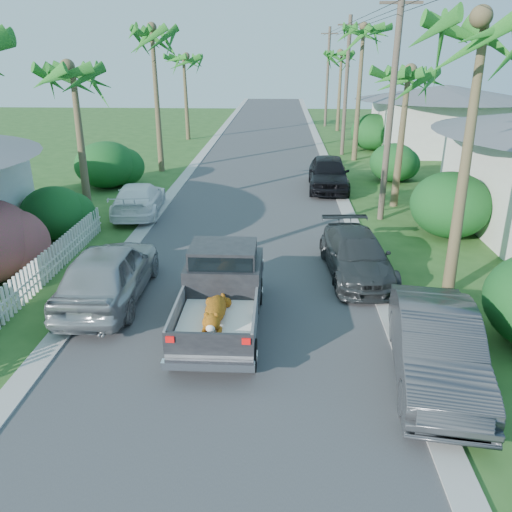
# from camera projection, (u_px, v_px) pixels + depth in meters

# --- Properties ---
(ground) EXTENTS (120.00, 120.00, 0.00)m
(ground) POSITION_uv_depth(u_px,v_px,m) (214.00, 416.00, 9.83)
(ground) COLOR #284F1D
(ground) RESTS_ON ground
(road) EXTENTS (8.00, 100.00, 0.02)m
(road) POSITION_uv_depth(u_px,v_px,m) (262.00, 162.00, 32.96)
(road) COLOR #38383A
(road) RESTS_ON ground
(curb_left) EXTENTS (0.60, 100.00, 0.06)m
(curb_left) POSITION_uv_depth(u_px,v_px,m) (197.00, 161.00, 33.15)
(curb_left) COLOR #A5A39E
(curb_left) RESTS_ON ground
(curb_right) EXTENTS (0.60, 100.00, 0.06)m
(curb_right) POSITION_uv_depth(u_px,v_px,m) (327.00, 162.00, 32.76)
(curb_right) COLOR #A5A39E
(curb_right) RESTS_ON ground
(pickup_truck) EXTENTS (1.98, 5.12, 2.06)m
(pickup_truck) POSITION_uv_depth(u_px,v_px,m) (223.00, 287.00, 12.99)
(pickup_truck) COLOR black
(pickup_truck) RESTS_ON ground
(parked_car_rn) EXTENTS (2.27, 4.94, 1.57)m
(parked_car_rn) POSITION_uv_depth(u_px,v_px,m) (436.00, 347.00, 10.71)
(parked_car_rn) COLOR #313336
(parked_car_rn) RESTS_ON ground
(parked_car_rm) EXTENTS (2.24, 4.79, 1.35)m
(parked_car_rm) POSITION_uv_depth(u_px,v_px,m) (356.00, 255.00, 15.89)
(parked_car_rm) COLOR #2B2F30
(parked_car_rm) RESTS_ON ground
(parked_car_rf) EXTENTS (2.22, 5.11, 1.72)m
(parked_car_rf) POSITION_uv_depth(u_px,v_px,m) (328.00, 173.00, 26.01)
(parked_car_rf) COLOR black
(parked_car_rf) RESTS_ON ground
(parked_car_ln) EXTENTS (2.13, 5.08, 1.72)m
(parked_car_ln) POSITION_uv_depth(u_px,v_px,m) (109.00, 273.00, 14.18)
(parked_car_ln) COLOR #9DA0A4
(parked_car_ln) RESTS_ON ground
(parked_car_lf) EXTENTS (2.42, 4.93, 1.38)m
(parked_car_lf) POSITION_uv_depth(u_px,v_px,m) (139.00, 199.00, 22.02)
(parked_car_lf) COLOR white
(parked_car_lf) RESTS_ON ground
(palm_l_b) EXTENTS (4.40, 4.40, 7.40)m
(palm_l_b) POSITION_uv_depth(u_px,v_px,m) (71.00, 68.00, 18.93)
(palm_l_b) COLOR brown
(palm_l_b) RESTS_ON ground
(palm_l_c) EXTENTS (4.40, 4.40, 9.20)m
(palm_l_c) POSITION_uv_depth(u_px,v_px,m) (152.00, 29.00, 27.49)
(palm_l_c) COLOR brown
(palm_l_c) RESTS_ON ground
(palm_l_d) EXTENTS (4.40, 4.40, 7.70)m
(palm_l_d) POSITION_uv_depth(u_px,v_px,m) (184.00, 57.00, 39.17)
(palm_l_d) COLOR brown
(palm_l_d) RESTS_ON ground
(palm_r_a) EXTENTS (4.40, 4.40, 8.70)m
(palm_r_a) POSITION_uv_depth(u_px,v_px,m) (488.00, 20.00, 12.31)
(palm_r_a) COLOR brown
(palm_r_a) RESTS_ON ground
(palm_r_b) EXTENTS (4.40, 4.40, 7.20)m
(palm_r_b) POSITION_uv_depth(u_px,v_px,m) (408.00, 71.00, 21.18)
(palm_r_b) COLOR brown
(palm_r_b) RESTS_ON ground
(palm_r_c) EXTENTS (4.40, 4.40, 9.40)m
(palm_r_c) POSITION_uv_depth(u_px,v_px,m) (364.00, 28.00, 30.57)
(palm_r_c) COLOR brown
(palm_r_c) RESTS_ON ground
(palm_r_d) EXTENTS (4.40, 4.40, 8.00)m
(palm_r_d) POSITION_uv_depth(u_px,v_px,m) (342.00, 53.00, 44.03)
(palm_r_d) COLOR brown
(palm_r_d) RESTS_ON ground
(shrub_l_c) EXTENTS (2.40, 2.64, 2.00)m
(shrub_l_c) POSITION_uv_depth(u_px,v_px,m) (54.00, 213.00, 19.04)
(shrub_l_c) COLOR #14491C
(shrub_l_c) RESTS_ON ground
(shrub_l_d) EXTENTS (3.20, 3.52, 2.40)m
(shrub_l_d) POSITION_uv_depth(u_px,v_px,m) (106.00, 165.00, 26.40)
(shrub_l_d) COLOR #14491C
(shrub_l_d) RESTS_ON ground
(shrub_r_b) EXTENTS (3.00, 3.30, 2.50)m
(shrub_r_b) POSITION_uv_depth(u_px,v_px,m) (450.00, 205.00, 19.19)
(shrub_r_b) COLOR #14491C
(shrub_r_b) RESTS_ON ground
(shrub_r_c) EXTENTS (2.60, 2.86, 2.10)m
(shrub_r_c) POSITION_uv_depth(u_px,v_px,m) (393.00, 163.00, 27.61)
(shrub_r_c) COLOR #14491C
(shrub_r_c) RESTS_ON ground
(shrub_r_d) EXTENTS (3.20, 3.52, 2.60)m
(shrub_r_d) POSITION_uv_depth(u_px,v_px,m) (373.00, 132.00, 36.75)
(shrub_r_d) COLOR #14491C
(shrub_r_d) RESTS_ON ground
(picket_fence) EXTENTS (0.10, 11.00, 1.00)m
(picket_fence) POSITION_uv_depth(u_px,v_px,m) (38.00, 274.00, 15.00)
(picket_fence) COLOR white
(picket_fence) RESTS_ON ground
(house_right_far) EXTENTS (9.00, 8.00, 4.60)m
(house_right_far) POSITION_uv_depth(u_px,v_px,m) (443.00, 121.00, 36.21)
(house_right_far) COLOR silver
(house_right_far) RESTS_ON ground
(utility_pole_b) EXTENTS (1.60, 0.26, 9.00)m
(utility_pole_b) POSITION_uv_depth(u_px,v_px,m) (391.00, 109.00, 19.88)
(utility_pole_b) COLOR brown
(utility_pole_b) RESTS_ON ground
(utility_pole_c) EXTENTS (1.60, 0.26, 9.00)m
(utility_pole_c) POSITION_uv_depth(u_px,v_px,m) (346.00, 86.00, 33.76)
(utility_pole_c) COLOR brown
(utility_pole_c) RESTS_ON ground
(utility_pole_d) EXTENTS (1.60, 0.26, 9.00)m
(utility_pole_d) POSITION_uv_depth(u_px,v_px,m) (328.00, 77.00, 47.65)
(utility_pole_d) COLOR brown
(utility_pole_d) RESTS_ON ground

